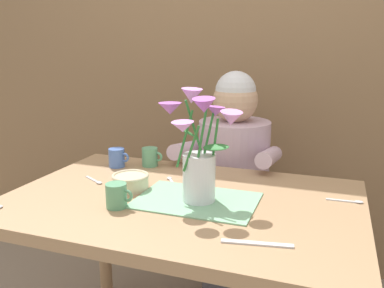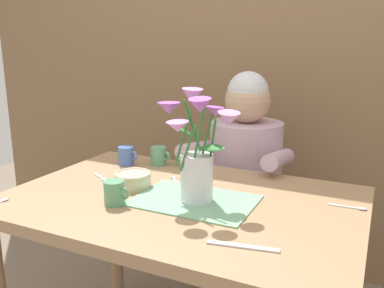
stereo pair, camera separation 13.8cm
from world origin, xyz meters
TOP-DOWN VIEW (x-y plane):
  - wood_panel_backdrop at (0.00, 1.05)m, footprint 4.00×0.10m
  - dining_table at (0.00, 0.00)m, footprint 1.20×0.80m
  - seated_person at (0.03, 0.62)m, footprint 0.45×0.47m
  - striped_placemat at (0.06, -0.01)m, footprint 0.40×0.28m
  - flower_vase at (0.06, -0.01)m, footprint 0.30×0.26m
  - ceramic_bowl at (-0.21, 0.02)m, footprint 0.14×0.14m
  - dinner_knife at (0.31, -0.25)m, footprint 0.19×0.05m
  - coffee_cup at (-0.26, 0.31)m, footprint 0.09×0.07m
  - tea_cup at (-0.17, -0.15)m, footprint 0.09×0.07m
  - ceramic_mug at (-0.39, 0.25)m, footprint 0.09×0.07m
  - spoon_1 at (-0.10, 0.15)m, footprint 0.08×0.10m
  - spoon_2 at (0.55, 0.15)m, footprint 0.12×0.02m
  - spoon_3 at (-0.37, 0.04)m, footprint 0.11×0.07m

SIDE VIEW (x-z plane):
  - seated_person at x=0.03m, z-range 0.00..1.13m
  - dining_table at x=0.00m, z-range 0.27..1.01m
  - striped_placemat at x=0.06m, z-range 0.74..0.74m
  - dinner_knife at x=0.31m, z-range 0.74..0.74m
  - spoon_1 at x=-0.10m, z-range 0.74..0.75m
  - spoon_2 at x=0.55m, z-range 0.74..0.75m
  - spoon_3 at x=-0.37m, z-range 0.74..0.75m
  - ceramic_bowl at x=-0.21m, z-range 0.74..0.80m
  - coffee_cup at x=-0.26m, z-range 0.74..0.82m
  - tea_cup at x=-0.17m, z-range 0.74..0.82m
  - ceramic_mug at x=-0.39m, z-range 0.74..0.82m
  - flower_vase at x=0.06m, z-range 0.73..1.10m
  - wood_panel_backdrop at x=0.00m, z-range 0.00..2.50m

